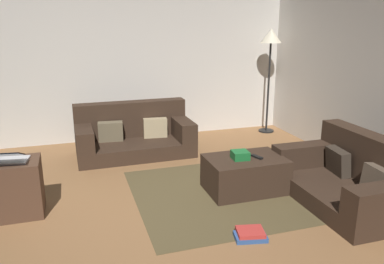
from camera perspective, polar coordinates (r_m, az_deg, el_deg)
name	(u,v)px	position (r m, az deg, el deg)	size (l,w,h in m)	color
ground_plane	(150,225)	(3.95, -6.24, -13.56)	(6.40, 6.40, 0.00)	brown
rear_partition	(109,63)	(6.58, -12.22, 10.01)	(6.40, 0.12, 2.60)	beige
couch_left	(134,135)	(5.94, -8.64, -0.42)	(1.72, 0.89, 0.76)	#332319
couch_right	(352,178)	(4.66, 22.64, -6.32)	(0.96, 1.58, 0.74)	#332319
ottoman	(245,174)	(4.63, 7.85, -6.20)	(0.91, 0.61, 0.41)	#332319
gift_box	(240,155)	(4.50, 7.14, -3.40)	(0.19, 0.18, 0.09)	#19662D
tv_remote	(257,157)	(4.58, 9.58, -3.64)	(0.05, 0.16, 0.02)	black
side_table	(16,188)	(4.40, -24.66, -7.56)	(0.52, 0.44, 0.58)	#4C3323
laptop	(9,158)	(4.23, -25.42, -3.54)	(0.37, 0.45, 0.19)	silver
book_stack	(250,235)	(3.74, 8.63, -14.78)	(0.33, 0.26, 0.08)	#2D5193
corner_lamp	(271,44)	(6.98, 11.58, 12.59)	(0.36, 0.36, 1.84)	black
area_rug	(244,190)	(4.71, 7.76, -8.48)	(2.60, 2.00, 0.01)	#4F4228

